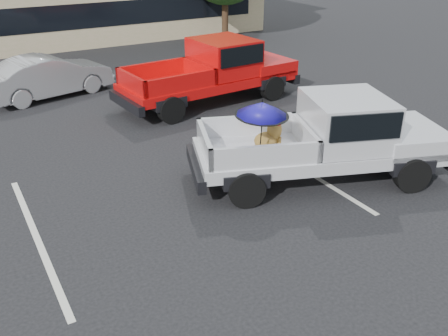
% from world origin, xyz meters
% --- Properties ---
extents(ground, '(90.00, 90.00, 0.00)m').
position_xyz_m(ground, '(0.00, 0.00, 0.00)').
color(ground, black).
rests_on(ground, ground).
extents(stripe_left, '(0.12, 5.00, 0.01)m').
position_xyz_m(stripe_left, '(-3.00, 2.00, 0.00)').
color(stripe_left, silver).
rests_on(stripe_left, ground).
extents(stripe_right, '(0.12, 5.00, 0.01)m').
position_xyz_m(stripe_right, '(3.00, 2.00, 0.00)').
color(stripe_right, silver).
rests_on(stripe_right, ground).
extents(silver_pickup, '(6.02, 3.74, 2.06)m').
position_xyz_m(silver_pickup, '(3.28, 1.25, 1.05)').
color(silver_pickup, black).
rests_on(silver_pickup, ground).
extents(red_pickup, '(6.11, 2.61, 1.96)m').
position_xyz_m(red_pickup, '(3.85, 7.39, 1.07)').
color(red_pickup, black).
rests_on(red_pickup, ground).
extents(silver_sedan, '(4.36, 2.35, 1.36)m').
position_xyz_m(silver_sedan, '(-0.84, 10.57, 0.68)').
color(silver_sedan, '#9DA0A4').
rests_on(silver_sedan, ground).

